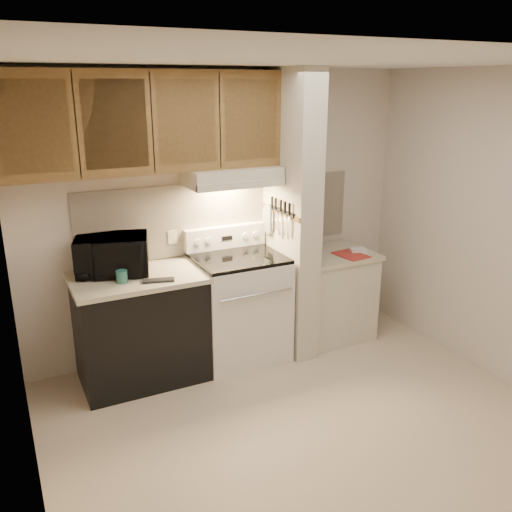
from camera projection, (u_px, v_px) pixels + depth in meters
floor at (305, 423)px, 3.96m from camera, size 3.60×3.60×0.00m
ceiling at (317, 60)px, 3.19m from camera, size 3.60×3.60×0.00m
wall_back at (222, 214)px, 4.85m from camera, size 3.60×2.50×0.02m
wall_left at (16, 309)px, 2.81m from camera, size 0.02×3.00×2.50m
wall_right at (502, 230)px, 4.34m from camera, size 0.02×3.00×2.50m
backsplash at (223, 216)px, 4.85m from camera, size 2.60×0.02×0.63m
range_body at (239, 309)px, 4.80m from camera, size 0.76×0.65×0.92m
oven_window at (255, 318)px, 4.52m from camera, size 0.50×0.01×0.30m
oven_handle at (257, 295)px, 4.42m from camera, size 0.65×0.02×0.02m
cooktop at (238, 258)px, 4.66m from camera, size 0.74×0.64×0.03m
range_backguard at (225, 237)px, 4.86m from camera, size 0.76×0.08×0.20m
range_display at (227, 238)px, 4.83m from camera, size 0.10×0.01×0.04m
range_knob_left_outer at (198, 242)px, 4.71m from camera, size 0.05×0.02×0.05m
range_knob_left_inner at (208, 241)px, 4.75m from camera, size 0.05×0.02×0.05m
range_knob_right_inner at (245, 236)px, 4.90m from camera, size 0.05×0.02×0.05m
range_knob_right_outer at (255, 234)px, 4.94m from camera, size 0.05×0.02×0.05m
dishwasher_front at (141, 330)px, 4.45m from camera, size 1.00×0.63×0.87m
left_countertop at (138, 278)px, 4.31m from camera, size 1.04×0.67×0.04m
spoon_rest at (158, 280)px, 4.18m from camera, size 0.25×0.14×0.02m
teal_jar at (122, 277)px, 4.14m from camera, size 0.11×0.11×0.10m
outlet at (172, 237)px, 4.68m from camera, size 0.08×0.01×0.12m
microwave at (112, 255)px, 4.31m from camera, size 0.64×0.52×0.31m
partition_pillar at (291, 216)px, 4.77m from camera, size 0.22×0.70×2.50m
pillar_trim at (279, 212)px, 4.71m from camera, size 0.01×0.70×0.04m
knife_strip at (282, 211)px, 4.66m from camera, size 0.02×0.42×0.04m
knife_blade_a at (289, 226)px, 4.55m from camera, size 0.01×0.03×0.16m
knife_handle_a at (290, 209)px, 4.50m from camera, size 0.02×0.02×0.10m
knife_blade_b at (285, 226)px, 4.62m from camera, size 0.01×0.04×0.18m
knife_handle_b at (285, 207)px, 4.57m from camera, size 0.02×0.02×0.10m
knife_blade_c at (280, 225)px, 4.69m from camera, size 0.01×0.04×0.20m
knife_handle_c at (281, 206)px, 4.63m from camera, size 0.02×0.02×0.10m
knife_blade_d at (276, 221)px, 4.75m from camera, size 0.01×0.04×0.16m
knife_handle_d at (276, 204)px, 4.71m from camera, size 0.02×0.02×0.10m
knife_blade_e at (272, 220)px, 4.82m from camera, size 0.01×0.04×0.18m
knife_handle_e at (272, 202)px, 4.77m from camera, size 0.02×0.02×0.10m
oven_mitt at (269, 219)px, 4.88m from camera, size 0.03×0.10×0.25m
right_cab_base at (331, 296)px, 5.22m from camera, size 0.70×0.60×0.81m
right_countertop at (332, 255)px, 5.09m from camera, size 0.74×0.64×0.04m
red_folder at (351, 255)px, 5.00m from camera, size 0.26×0.33×0.01m
white_box at (358, 250)px, 5.09m from camera, size 0.17×0.14×0.04m
range_hood at (231, 176)px, 4.55m from camera, size 0.78×0.44×0.15m
hood_lip at (242, 185)px, 4.39m from camera, size 0.78×0.04×0.06m
upper_cabinets at (146, 122)px, 4.16m from camera, size 2.18×0.33×0.77m
cab_door_a at (35, 127)px, 3.68m from camera, size 0.46×0.01×0.63m
cab_gap_a at (76, 126)px, 3.79m from camera, size 0.01×0.01×0.73m
cab_door_b at (115, 124)px, 3.91m from camera, size 0.46×0.01×0.63m
cab_gap_b at (152, 123)px, 4.02m from camera, size 0.01×0.01×0.73m
cab_door_c at (187, 122)px, 4.14m from camera, size 0.46×0.01×0.63m
cab_gap_c at (220, 121)px, 4.25m from camera, size 0.01×0.01×0.73m
cab_door_d at (251, 120)px, 4.37m from camera, size 0.46×0.01×0.63m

